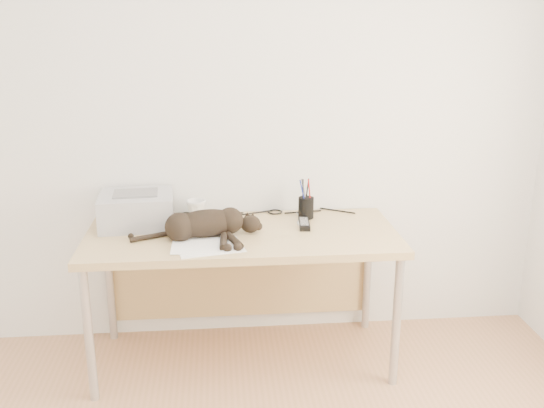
{
  "coord_description": "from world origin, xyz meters",
  "views": [
    {
      "loc": [
        -0.11,
        -1.55,
        1.8
      ],
      "look_at": [
        0.15,
        1.34,
        0.9
      ],
      "focal_mm": 40.0,
      "sensor_mm": 36.0,
      "label": 1
    }
  ],
  "objects": [
    {
      "name": "papers",
      "position": [
        -0.18,
        1.2,
        0.74
      ],
      "size": [
        0.36,
        0.28,
        0.01
      ],
      "color": "white",
      "rests_on": "desk"
    },
    {
      "name": "remote_grey",
      "position": [
        -0.06,
        1.64,
        0.75
      ],
      "size": [
        0.09,
        0.18,
        0.02
      ],
      "primitive_type": "cube",
      "rotation": [
        0.0,
        0.0,
        0.28
      ],
      "color": "slate",
      "rests_on": "desk"
    },
    {
      "name": "pen_cup",
      "position": [
        0.36,
        1.6,
        0.8
      ],
      "size": [
        0.08,
        0.08,
        0.22
      ],
      "color": "black",
      "rests_on": "desk"
    },
    {
      "name": "wall_back",
      "position": [
        0.0,
        1.75,
        1.3
      ],
      "size": [
        3.5,
        0.0,
        3.5
      ],
      "primitive_type": "plane",
      "rotation": [
        1.57,
        0.0,
        0.0
      ],
      "color": "white",
      "rests_on": "floor"
    },
    {
      "name": "cat",
      "position": [
        -0.2,
        1.33,
        0.81
      ],
      "size": [
        0.67,
        0.32,
        0.15
      ],
      "rotation": [
        0.0,
        0.0,
        0.17
      ],
      "color": "black",
      "rests_on": "desk"
    },
    {
      "name": "remote_black",
      "position": [
        0.33,
        1.47,
        0.75
      ],
      "size": [
        0.07,
        0.2,
        0.02
      ],
      "primitive_type": "cube",
      "rotation": [
        0.0,
        0.0,
        -0.08
      ],
      "color": "black",
      "rests_on": "desk"
    },
    {
      "name": "desk",
      "position": [
        0.0,
        1.48,
        0.61
      ],
      "size": [
        1.6,
        0.7,
        0.74
      ],
      "color": "tan",
      "rests_on": "floor"
    },
    {
      "name": "mouse",
      "position": [
        0.33,
        1.49,
        0.76
      ],
      "size": [
        0.06,
        0.11,
        0.03
      ],
      "primitive_type": "ellipsoid",
      "rotation": [
        0.0,
        0.0,
        0.03
      ],
      "color": "white",
      "rests_on": "desk"
    },
    {
      "name": "cable_tangle",
      "position": [
        0.0,
        1.7,
        0.75
      ],
      "size": [
        1.36,
        0.08,
        0.01
      ],
      "primitive_type": null,
      "color": "black",
      "rests_on": "desk"
    },
    {
      "name": "printer",
      "position": [
        -0.55,
        1.56,
        0.83
      ],
      "size": [
        0.4,
        0.35,
        0.18
      ],
      "color": "#A2A2A6",
      "rests_on": "desk"
    },
    {
      "name": "mug",
      "position": [
        -0.24,
        1.66,
        0.79
      ],
      "size": [
        0.15,
        0.15,
        0.1
      ],
      "primitive_type": "imported",
      "rotation": [
        0.0,
        0.0,
        1.04
      ],
      "color": "white",
      "rests_on": "desk"
    }
  ]
}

